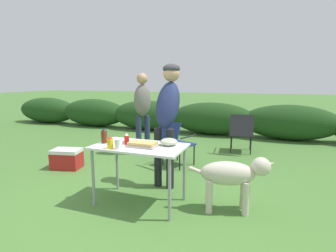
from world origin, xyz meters
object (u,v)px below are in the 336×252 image
at_px(folding_table, 139,152).
at_px(plate_stack, 123,141).
at_px(food_tray, 143,144).
at_px(standing_person_in_olive_jacket, 168,108).
at_px(mixing_bowl, 169,142).
at_px(standing_person_in_navy_coat, 143,106).
at_px(mustard_bottle, 110,142).
at_px(paper_cup_stack, 118,144).
at_px(camp_chair_green_behind_table, 241,131).
at_px(bbq_sauce_bottle, 104,136).
at_px(camp_chair_near_hedge, 174,141).
at_px(cooler_box, 67,159).
at_px(ketchup_bottle, 127,139).
at_px(dog, 233,175).

height_order(folding_table, plate_stack, plate_stack).
distance_m(food_tray, standing_person_in_olive_jacket, 0.82).
distance_m(folding_table, mixing_bowl, 0.38).
bearing_deg(standing_person_in_olive_jacket, folding_table, -95.10).
relative_size(mixing_bowl, standing_person_in_navy_coat, 0.13).
relative_size(mustard_bottle, standing_person_in_navy_coat, 0.09).
bearing_deg(paper_cup_stack, camp_chair_green_behind_table, 70.19).
distance_m(bbq_sauce_bottle, camp_chair_near_hedge, 1.62).
bearing_deg(food_tray, cooler_box, 157.45).
bearing_deg(food_tray, mustard_bottle, -146.43).
bearing_deg(paper_cup_stack, standing_person_in_olive_jacket, 75.13).
height_order(paper_cup_stack, camp_chair_near_hedge, paper_cup_stack).
height_order(folding_table, standing_person_in_olive_jacket, standing_person_in_olive_jacket).
height_order(plate_stack, mixing_bowl, mixing_bowl).
xyz_separation_m(standing_person_in_navy_coat, camp_chair_near_hedge, (0.89, -0.56, -0.54)).
bearing_deg(standing_person_in_navy_coat, camp_chair_near_hedge, -85.33).
bearing_deg(paper_cup_stack, ketchup_bottle, 95.35).
height_order(paper_cup_stack, standing_person_in_olive_jacket, standing_person_in_olive_jacket).
relative_size(standing_person_in_olive_jacket, standing_person_in_navy_coat, 1.05).
height_order(standing_person_in_olive_jacket, cooler_box, standing_person_in_olive_jacket).
bearing_deg(standing_person_in_navy_coat, mustard_bottle, -125.91).
bearing_deg(mustard_bottle, ketchup_bottle, 70.27).
bearing_deg(food_tray, ketchup_bottle, 173.47).
bearing_deg(bbq_sauce_bottle, mixing_bowl, 12.36).
xyz_separation_m(ketchup_bottle, camp_chair_green_behind_table, (1.12, 2.83, -0.34)).
xyz_separation_m(paper_cup_stack, dog, (1.24, 0.43, -0.36)).
relative_size(plate_stack, mustard_bottle, 1.40).
height_order(mixing_bowl, mustard_bottle, mustard_bottle).
distance_m(dog, camp_chair_green_behind_table, 2.63).
height_order(ketchup_bottle, standing_person_in_olive_jacket, standing_person_in_olive_jacket).
bearing_deg(standing_person_in_olive_jacket, food_tray, -90.00).
relative_size(mustard_bottle, cooler_box, 0.27).
height_order(plate_stack, cooler_box, plate_stack).
bearing_deg(bbq_sauce_bottle, mustard_bottle, -42.84).
relative_size(mixing_bowl, cooler_box, 0.40).
xyz_separation_m(ketchup_bottle, dog, (1.26, 0.21, -0.37)).
bearing_deg(plate_stack, ketchup_bottle, -43.16).
distance_m(folding_table, standing_person_in_olive_jacket, 0.85).
height_order(plate_stack, standing_person_in_navy_coat, standing_person_in_navy_coat).
xyz_separation_m(plate_stack, camp_chair_near_hedge, (0.21, 1.39, -0.29)).
xyz_separation_m(ketchup_bottle, standing_person_in_olive_jacket, (0.27, 0.71, 0.32)).
bearing_deg(paper_cup_stack, food_tray, 43.85).
distance_m(mustard_bottle, camp_chair_near_hedge, 1.77).
xyz_separation_m(food_tray, ketchup_bottle, (-0.23, 0.03, 0.04)).
bearing_deg(folding_table, dog, 10.47).
distance_m(folding_table, plate_stack, 0.31).
relative_size(ketchup_bottle, camp_chair_green_behind_table, 0.17).
height_order(paper_cup_stack, ketchup_bottle, ketchup_bottle).
bearing_deg(plate_stack, mixing_bowl, 3.73).
height_order(food_tray, paper_cup_stack, paper_cup_stack).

